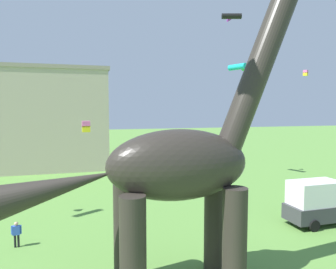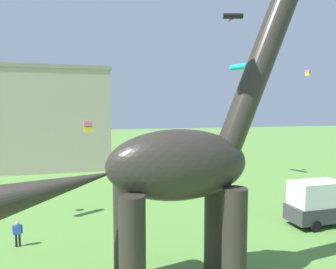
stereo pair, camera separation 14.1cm
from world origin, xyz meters
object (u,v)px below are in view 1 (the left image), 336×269
object	(u,v)px
person_vendor_side	(16,232)
kite_mid_left	(239,67)
parked_box_truck	(323,202)
dinosaur_sculpture	(177,165)
kite_far_left	(86,127)
kite_near_low	(231,17)
kite_far_right	(306,73)

from	to	relation	value
person_vendor_side	kite_mid_left	xyz separation A→B (m)	(22.03, 13.59, 12.26)
parked_box_truck	dinosaur_sculpture	bearing A→B (deg)	-159.33
dinosaur_sculpture	parked_box_truck	xyz separation A→B (m)	(12.64, 4.99, -4.16)
kite_mid_left	kite_far_left	size ratio (longest dim) A/B	2.11
person_vendor_side	dinosaur_sculpture	bearing A→B (deg)	-37.51
kite_mid_left	dinosaur_sculpture	bearing A→B (deg)	-124.52
parked_box_truck	kite_mid_left	distance (m)	19.31
parked_box_truck	kite_near_low	distance (m)	16.70
kite_mid_left	kite_far_right	bearing A→B (deg)	-25.89
person_vendor_side	kite_far_right	distance (m)	32.56
kite_mid_left	kite_far_left	world-z (taller)	kite_mid_left
dinosaur_sculpture	person_vendor_side	xyz separation A→B (m)	(-8.00, 6.81, -4.86)
kite_far_right	kite_far_left	distance (m)	25.22
dinosaur_sculpture	person_vendor_side	world-z (taller)	dinosaur_sculpture
dinosaur_sculpture	kite_mid_left	bearing A→B (deg)	67.06
person_vendor_side	kite_near_low	xyz separation A→B (m)	(16.67, 5.22, 15.32)
parked_box_truck	kite_mid_left	world-z (taller)	kite_mid_left
kite_far_left	kite_near_low	bearing A→B (deg)	-38.78
kite_near_low	kite_far_left	xyz separation A→B (m)	(-12.09, 9.71, -9.83)
parked_box_truck	kite_mid_left	size ratio (longest dim) A/B	2.25
kite_far_left	kite_mid_left	bearing A→B (deg)	-4.38
dinosaur_sculpture	kite_mid_left	world-z (taller)	dinosaur_sculpture
kite_far_right	dinosaur_sculpture	bearing A→B (deg)	-140.27
kite_far_right	kite_far_left	bearing A→B (deg)	169.28
person_vendor_side	kite_far_left	distance (m)	16.56
parked_box_truck	kite_far_left	size ratio (longest dim) A/B	4.75
kite_near_low	person_vendor_side	bearing A→B (deg)	-162.62
kite_far_right	kite_near_low	xyz separation A→B (m)	(-11.99, -5.15, 3.88)
dinosaur_sculpture	kite_mid_left	xyz separation A→B (m)	(14.03, 20.40, 7.40)
parked_box_truck	person_vendor_side	size ratio (longest dim) A/B	3.59
kite_far_right	kite_mid_left	xyz separation A→B (m)	(-6.64, 3.22, 0.82)
dinosaur_sculpture	kite_near_low	size ratio (longest dim) A/B	9.21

